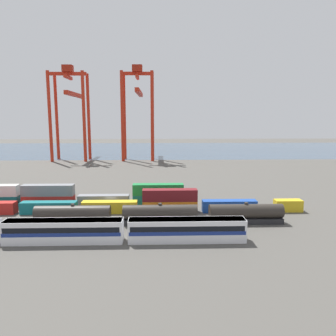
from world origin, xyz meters
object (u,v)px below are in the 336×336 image
at_px(freight_tank_row, 160,214).
at_px(gantry_crane_west, 71,104).
at_px(shipping_container_12, 104,200).
at_px(passenger_train, 64,230).
at_px(gantry_crane_central, 138,103).

xyz_separation_m(freight_tank_row, gantry_crane_west, (-43.45, 102.09, 25.75)).
bearing_deg(freight_tank_row, shipping_container_12, 133.96).
relative_size(passenger_train, freight_tank_row, 1.26).
bearing_deg(passenger_train, gantry_crane_central, 86.92).
xyz_separation_m(passenger_train, shipping_container_12, (2.84, 22.99, -0.84)).
bearing_deg(gantry_crane_central, shipping_container_12, -92.05).
bearing_deg(shipping_container_12, gantry_crane_central, 87.95).
height_order(shipping_container_12, gantry_crane_central, gantry_crane_central).
xyz_separation_m(passenger_train, gantry_crane_central, (6.01, 111.66, 25.97)).
bearing_deg(gantry_crane_west, gantry_crane_central, 0.84).
height_order(freight_tank_row, gantry_crane_central, gantry_crane_central).
relative_size(freight_tank_row, gantry_crane_central, 1.06).
bearing_deg(shipping_container_12, passenger_train, -97.03).
distance_m(freight_tank_row, gantry_crane_central, 106.35).
relative_size(passenger_train, gantry_crane_west, 1.34).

